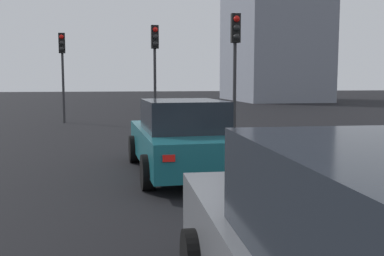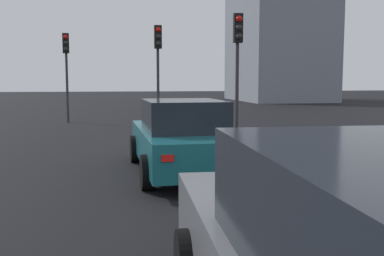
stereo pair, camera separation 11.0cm
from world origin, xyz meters
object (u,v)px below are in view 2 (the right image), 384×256
(traffic_light_near_right, at_px, (158,55))
(traffic_light_far_left, at_px, (238,50))
(car_teal_lead, at_px, (182,138))
(traffic_light_near_left, at_px, (66,59))

(traffic_light_near_right, bearing_deg, traffic_light_far_left, 24.35)
(car_teal_lead, bearing_deg, traffic_light_near_right, -4.06)
(traffic_light_far_left, bearing_deg, car_teal_lead, -26.41)
(traffic_light_near_left, distance_m, traffic_light_near_right, 5.16)
(car_teal_lead, relative_size, traffic_light_far_left, 1.12)
(traffic_light_near_right, bearing_deg, traffic_light_near_left, -135.60)
(car_teal_lead, xyz_separation_m, traffic_light_far_left, (4.52, -2.47, 2.15))
(traffic_light_near_left, height_order, traffic_light_far_left, traffic_light_near_left)
(traffic_light_near_right, bearing_deg, car_teal_lead, -6.38)
(traffic_light_far_left, bearing_deg, traffic_light_near_right, -149.30)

